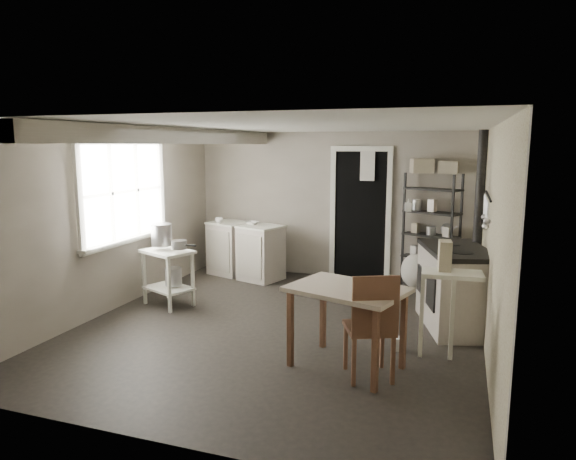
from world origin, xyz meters
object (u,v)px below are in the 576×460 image
(stove, at_px, (455,290))
(shelf_rack, at_px, (431,224))
(base_cabinets, at_px, (245,248))
(chair, at_px, (369,326))
(stockpot, at_px, (162,235))
(prep_table, at_px, (168,276))
(flour_sack, at_px, (415,272))
(work_table, at_px, (347,329))

(stove, bearing_deg, shelf_rack, 86.72)
(base_cabinets, xyz_separation_m, stove, (3.23, -1.35, -0.02))
(base_cabinets, distance_m, shelf_rack, 2.90)
(chair, bearing_deg, stockpot, 132.43)
(prep_table, bearing_deg, chair, -23.85)
(prep_table, distance_m, stockpot, 0.55)
(flour_sack, bearing_deg, work_table, -97.08)
(stove, relative_size, work_table, 1.15)
(prep_table, distance_m, work_table, 2.88)
(base_cabinets, relative_size, stove, 1.10)
(prep_table, xyz_separation_m, chair, (2.87, -1.27, 0.08))
(base_cabinets, relative_size, flour_sack, 2.53)
(chair, bearing_deg, stove, 42.08)
(shelf_rack, xyz_separation_m, chair, (-0.33, -3.27, -0.46))
(chair, bearing_deg, base_cabinets, 106.04)
(shelf_rack, bearing_deg, stockpot, -124.15)
(prep_table, relative_size, shelf_rack, 0.44)
(base_cabinets, height_order, work_table, base_cabinets)
(shelf_rack, bearing_deg, work_table, -75.50)
(prep_table, xyz_separation_m, base_cabinets, (0.36, 1.70, 0.06))
(stockpot, xyz_separation_m, base_cabinets, (0.44, 1.69, -0.48))
(stockpot, xyz_separation_m, chair, (2.96, -1.28, -0.45))
(work_table, relative_size, chair, 1.04)
(prep_table, bearing_deg, stove, 5.63)
(prep_table, height_order, work_table, work_table)
(shelf_rack, distance_m, chair, 3.32)
(prep_table, relative_size, base_cabinets, 0.57)
(prep_table, xyz_separation_m, stockpot, (-0.08, 0.01, 0.54))
(shelf_rack, bearing_deg, base_cabinets, -149.40)
(stockpot, height_order, flour_sack, stockpot)
(shelf_rack, relative_size, work_table, 1.63)
(chair, bearing_deg, flour_sack, 63.27)
(stove, xyz_separation_m, chair, (-0.71, -1.62, 0.04))
(flour_sack, bearing_deg, stockpot, -148.76)
(stockpot, height_order, work_table, stockpot)
(stockpot, distance_m, stove, 3.72)
(prep_table, height_order, shelf_rack, shelf_rack)
(shelf_rack, xyz_separation_m, work_table, (-0.56, -3.14, -0.57))
(stockpot, xyz_separation_m, shelf_rack, (3.29, 1.99, 0.01))
(work_table, bearing_deg, flour_sack, 82.92)
(shelf_rack, height_order, stove, shelf_rack)
(stove, relative_size, chair, 1.19)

